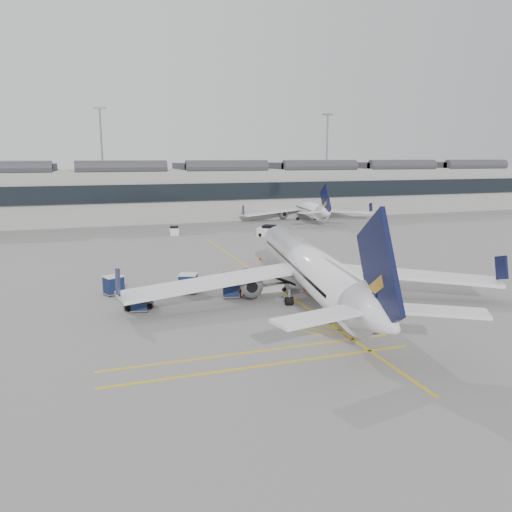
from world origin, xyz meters
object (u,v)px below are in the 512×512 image
object	(u,v)px
ramp_agent_a	(224,280)
pushback_tug	(138,301)
airliner_main	(311,268)
baggage_cart_a	(188,283)
belt_loader	(266,285)
ramp_agent_b	(240,287)

from	to	relation	value
ramp_agent_a	pushback_tug	distance (m)	10.23
airliner_main	baggage_cart_a	bearing A→B (deg)	161.07
belt_loader	ramp_agent_b	size ratio (longest dim) A/B	2.62
belt_loader	baggage_cart_a	distance (m)	8.13
ramp_agent_a	pushback_tug	world-z (taller)	ramp_agent_a
ramp_agent_b	pushback_tug	bearing A→B (deg)	-11.29
ramp_agent_b	pushback_tug	distance (m)	10.18
ramp_agent_a	ramp_agent_b	world-z (taller)	ramp_agent_b
ramp_agent_b	ramp_agent_a	bearing A→B (deg)	-92.63
belt_loader	baggage_cart_a	size ratio (longest dim) A/B	2.18
airliner_main	belt_loader	xyz separation A→B (m)	(-3.14, 4.15, -2.55)
ramp_agent_b	pushback_tug	xyz separation A→B (m)	(-10.13, -0.85, -0.31)
baggage_cart_a	ramp_agent_b	xyz separation A→B (m)	(4.71, -2.92, -0.10)
baggage_cart_a	ramp_agent_a	xyz separation A→B (m)	(3.91, 0.40, -0.10)
baggage_cart_a	ramp_agent_b	distance (m)	5.54
airliner_main	belt_loader	size ratio (longest dim) A/B	7.83
airliner_main	pushback_tug	bearing A→B (deg)	-178.14
pushback_tug	belt_loader	bearing A→B (deg)	10.92
ramp_agent_b	pushback_tug	world-z (taller)	ramp_agent_b
ramp_agent_b	belt_loader	bearing A→B (deg)	-177.55
belt_loader	pushback_tug	distance (m)	13.47
pushback_tug	baggage_cart_a	bearing A→B (deg)	37.49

